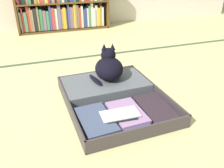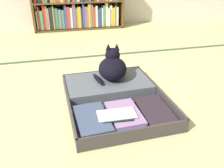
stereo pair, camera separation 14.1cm
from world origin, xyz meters
name	(u,v)px [view 1 (the left image)]	position (x,y,z in m)	size (l,w,h in m)	color
ground_plane	(98,107)	(0.00, 0.00, 0.00)	(10.00, 10.00, 0.00)	#B6B97D
tatami_border	(72,58)	(0.00, 1.00, 0.00)	(4.80, 0.05, 0.00)	#394C33
bookshelf	(62,4)	(0.12, 2.23, 0.37)	(1.32, 0.30, 0.79)	brown
open_suitcase	(112,96)	(0.12, 0.05, 0.04)	(0.70, 0.85, 0.09)	#3B3436
black_cat	(109,67)	(0.16, 0.25, 0.18)	(0.29, 0.31, 0.27)	black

